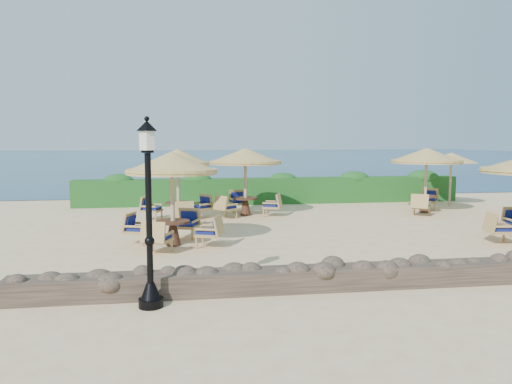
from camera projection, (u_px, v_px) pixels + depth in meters
name	position (u px, v px, depth m)	size (l,w,h in m)	color
ground	(312.00, 231.00, 16.32)	(120.00, 120.00, 0.00)	beige
sea	(205.00, 157.00, 85.15)	(160.00, 160.00, 0.00)	navy
hedge	(272.00, 191.00, 23.34)	(18.00, 0.90, 1.20)	#174719
stone_wall	(391.00, 275.00, 10.20)	(15.00, 0.65, 0.44)	brown
lamp_post	(149.00, 221.00, 8.76)	(0.44, 0.44, 3.31)	black
extra_parasol	(451.00, 158.00, 22.37)	(2.30, 2.30, 2.41)	tan
cafe_set_0	(172.00, 183.00, 13.93)	(2.86, 2.86, 2.65)	tan
cafe_set_2	(178.00, 173.00, 18.12)	(2.74, 2.59, 2.65)	tan
cafe_set_3	(245.00, 167.00, 19.51)	(2.85, 2.86, 2.65)	tan
cafe_set_4	(426.00, 163.00, 20.24)	(2.85, 2.85, 2.65)	tan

